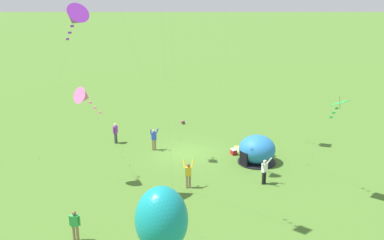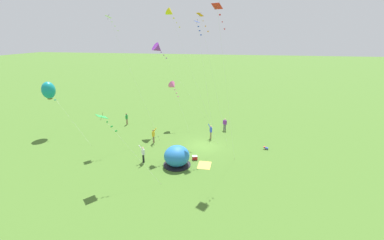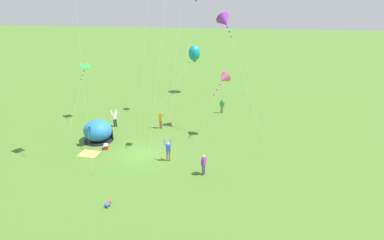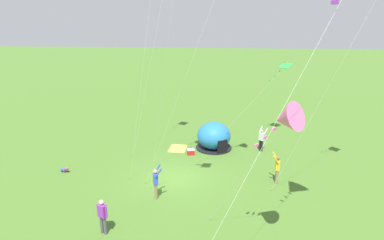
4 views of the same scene
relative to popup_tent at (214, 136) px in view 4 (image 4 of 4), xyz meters
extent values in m
plane|color=#477028|center=(5.28, -1.96, -1.00)|extent=(300.00, 300.00, 0.00)
ellipsoid|color=#2672BF|center=(-0.01, 0.00, 0.05)|extent=(2.70, 2.60, 2.10)
cylinder|color=black|center=(-0.01, 0.00, -0.95)|extent=(2.81, 2.81, 0.10)
cube|color=black|center=(1.04, 0.72, -0.45)|extent=(0.55, 0.73, 1.10)
cube|color=gold|center=(0.50, -2.78, -0.99)|extent=(1.71, 1.31, 0.01)
cube|color=red|center=(1.56, -1.59, -0.81)|extent=(0.52, 0.61, 0.38)
cube|color=white|center=(1.56, -1.59, -0.59)|extent=(0.53, 0.62, 0.06)
cylinder|color=blue|center=(5.65, -9.37, -0.83)|extent=(0.29, 0.36, 0.22)
sphere|color=brown|center=(5.71, -9.11, -0.80)|extent=(0.19, 0.19, 0.19)
cylinder|color=#D83F3F|center=(5.71, -9.11, -0.71)|extent=(0.24, 0.24, 0.06)
cylinder|color=brown|center=(5.58, -9.23, -0.91)|extent=(0.07, 0.07, 0.17)
cylinder|color=brown|center=(5.78, -9.28, -0.91)|extent=(0.07, 0.07, 0.17)
cylinder|color=navy|center=(5.54, -9.46, -0.93)|extent=(0.09, 0.09, 0.13)
cylinder|color=navy|center=(5.70, -9.50, -0.93)|extent=(0.09, 0.09, 0.13)
cylinder|color=#4C4C51|center=(11.08, -4.17, -0.56)|extent=(0.15, 0.15, 0.88)
cylinder|color=#4C4C51|center=(11.15, -3.99, -0.56)|extent=(0.15, 0.15, 0.88)
cube|color=purple|center=(11.12, -4.08, 0.18)|extent=(0.36, 0.44, 0.60)
sphere|color=beige|center=(11.12, -4.08, 0.61)|extent=(0.22, 0.22, 0.22)
cylinder|color=purple|center=(11.03, -4.31, 0.18)|extent=(0.09, 0.09, 0.58)
cylinder|color=purple|center=(11.21, -3.85, 0.18)|extent=(0.09, 0.09, 0.58)
cylinder|color=black|center=(-0.08, 3.56, -0.56)|extent=(0.15, 0.15, 0.88)
cylinder|color=black|center=(0.07, 3.69, -0.56)|extent=(0.15, 0.15, 0.88)
cube|color=white|center=(0.00, 3.62, 0.18)|extent=(0.44, 0.43, 0.60)
sphere|color=tan|center=(0.00, 3.62, 0.61)|extent=(0.22, 0.22, 0.22)
cylinder|color=white|center=(-0.30, 3.56, 0.65)|extent=(0.35, 0.31, 0.50)
cylinder|color=white|center=(0.10, 3.91, 0.65)|extent=(0.27, 0.37, 0.50)
cylinder|color=#8C7251|center=(5.12, 4.23, -0.56)|extent=(0.15, 0.15, 0.88)
cylinder|color=#8C7251|center=(4.92, 4.24, -0.56)|extent=(0.15, 0.15, 0.88)
cube|color=gold|center=(5.02, 4.23, 0.18)|extent=(0.39, 0.25, 0.60)
sphere|color=brown|center=(5.02, 4.23, 0.61)|extent=(0.22, 0.22, 0.22)
cylinder|color=gold|center=(5.29, 4.08, 0.65)|extent=(0.14, 0.39, 0.50)
cylinder|color=gold|center=(4.76, 4.09, 0.65)|extent=(0.16, 0.39, 0.50)
cylinder|color=#8C7251|center=(7.73, -2.57, -0.56)|extent=(0.15, 0.15, 0.88)
cylinder|color=#8C7251|center=(7.91, -2.49, -0.56)|extent=(0.15, 0.15, 0.88)
cube|color=blue|center=(7.82, -2.53, 0.18)|extent=(0.44, 0.36, 0.60)
sphere|color=tan|center=(7.82, -2.53, 0.61)|extent=(0.22, 0.22, 0.22)
cylinder|color=blue|center=(7.52, -2.49, 0.65)|extent=(0.27, 0.37, 0.50)
cylinder|color=blue|center=(8.01, -2.29, 0.65)|extent=(0.17, 0.39, 0.50)
cylinder|color=silver|center=(6.63, -0.69, 6.53)|extent=(0.55, 5.82, 15.06)
cylinder|color=brown|center=(6.36, -3.59, -0.97)|extent=(0.03, 0.03, 0.06)
cylinder|color=silver|center=(6.17, -3.01, 6.40)|extent=(0.55, 3.63, 14.80)
cylinder|color=brown|center=(5.90, -4.81, -0.97)|extent=(0.03, 0.03, 0.06)
cylinder|color=silver|center=(-3.80, 3.02, 2.07)|extent=(0.17, 4.99, 6.13)
cylinder|color=brown|center=(-3.71, 0.53, -0.97)|extent=(0.03, 0.03, 0.06)
cube|color=green|center=(-3.88, 5.51, 5.13)|extent=(1.24, 1.25, 0.37)
cylinder|color=#332314|center=(-3.88, 5.51, 5.14)|extent=(0.03, 0.31, 0.71)
cube|color=green|center=(-3.86, 5.07, 4.67)|extent=(0.21, 0.10, 0.12)
cube|color=green|center=(-3.85, 4.70, 4.28)|extent=(0.21, 0.12, 0.12)
cube|color=green|center=(-3.84, 4.33, 3.89)|extent=(0.21, 0.12, 0.12)
cylinder|color=silver|center=(8.72, -1.65, 6.15)|extent=(3.83, 3.00, 14.29)
cylinder|color=brown|center=(6.82, -3.14, -0.97)|extent=(0.03, 0.03, 0.06)
cylinder|color=silver|center=(10.50, 1.99, 1.98)|extent=(2.22, 2.79, 5.95)
cylinder|color=brown|center=(9.39, 0.60, -0.97)|extent=(0.03, 0.03, 0.06)
cone|color=pink|center=(11.60, 3.38, 4.95)|extent=(1.58, 1.59, 1.31)
cube|color=pink|center=(11.34, 3.05, 4.45)|extent=(0.20, 0.16, 0.12)
cube|color=pink|center=(11.11, 2.77, 4.03)|extent=(0.20, 0.15, 0.12)
cube|color=pink|center=(10.89, 2.48, 3.61)|extent=(0.20, 0.17, 0.12)
cylinder|color=silver|center=(6.22, 6.64, 6.36)|extent=(0.32, 5.62, 14.71)
cylinder|color=brown|center=(6.06, 3.83, -0.97)|extent=(0.03, 0.03, 0.06)
cylinder|color=silver|center=(2.11, -4.65, 6.57)|extent=(0.83, 2.31, 15.14)
cylinder|color=brown|center=(2.51, -5.79, -0.97)|extent=(0.03, 0.03, 0.06)
cylinder|color=silver|center=(13.84, 2.35, 4.49)|extent=(5.06, 5.82, 10.97)
cube|color=purple|center=(12.08, 4.38, 8.69)|extent=(0.14, 0.21, 0.12)
camera|label=1|loc=(4.72, 30.84, 12.14)|focal=42.00mm
camera|label=2|loc=(-22.84, -6.01, 11.76)|focal=24.00mm
camera|label=3|loc=(14.51, -24.13, 11.44)|focal=28.00mm
camera|label=4|loc=(22.00, 1.67, 7.88)|focal=28.00mm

